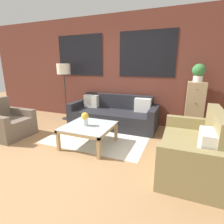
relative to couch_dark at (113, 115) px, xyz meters
The scene contains 11 objects.
ground_plane 1.99m from the couch_dark, 97.34° to the right, with size 16.00×16.00×0.00m, color #9E754C.
wall_back_brick 1.26m from the couch_dark, 117.22° to the left, with size 8.40×0.09×2.80m.
rug 0.76m from the couch_dark, 91.61° to the right, with size 2.10×1.75×0.00m.
couch_dark is the anchor object (origin of this frame).
settee_vintage 2.31m from the couch_dark, 37.87° to the right, with size 0.80×1.48×0.92m.
armchair_corner 2.44m from the couch_dark, 141.32° to the right, with size 0.80×0.80×0.84m.
coffee_table 1.27m from the couch_dark, 90.90° to the right, with size 0.90×0.90×0.41m.
floor_lamp 1.86m from the couch_dark, behind, with size 0.37×0.37×1.58m.
drawer_cabinet 1.92m from the couch_dark, ahead, with size 0.38×0.43×1.18m.
potted_plant 2.20m from the couch_dark, ahead, with size 0.27×0.27×0.38m.
flower_vase 1.34m from the couch_dark, 93.08° to the right, with size 0.14×0.14×0.26m.
Camera 1 is at (1.83, -2.11, 1.53)m, focal length 28.00 mm.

